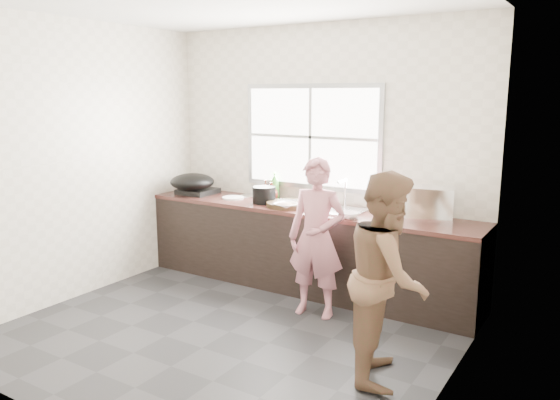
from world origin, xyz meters
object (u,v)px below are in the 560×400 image
Objects in this scene: bowl_held at (350,214)px; pot_lid_left at (204,191)px; black_pot at (264,195)px; bottle_brown_short at (271,192)px; dish_rack at (430,204)px; bowl_mince at (286,206)px; plate_food at (233,198)px; cutting_board at (288,204)px; bottle_brown_tall at (266,189)px; pot_lid_right at (251,196)px; bowl_crabs at (390,213)px; bottle_green at (274,185)px; glass_jar at (261,192)px; burner at (198,191)px; woman at (317,243)px; person_side at (388,276)px; wok at (192,182)px.

bowl_held is 0.88× the size of pot_lid_left.
black_pot is (-1.07, 0.16, 0.05)m from bowl_held.
dish_rack is at bearing -1.98° from bottle_brown_short.
bowl_mince reaches higher than plate_food.
dish_rack reaches higher than pot_lid_left.
bottle_brown_tall is at bearing 148.75° from cutting_board.
black_pot is at bearing -35.68° from pot_lid_right.
bowl_crabs is at bearing -5.09° from pot_lid_right.
bottle_green is at bearing 99.88° from black_pot.
glass_jar reaches higher than bowl_crabs.
burner is (-0.94, -0.11, -0.06)m from bottle_brown_short.
cutting_board is 1.17× the size of burner.
black_pot is 0.99× the size of pot_lid_left.
bottle_green reaches higher than bowl_mince.
pot_lid_right is (0.62, 0.07, -0.00)m from pot_lid_left.
bottle_green is at bearing 4.64° from pot_lid_right.
bottle_brown_tall is at bearing 160.41° from bowl_held.
woman is 1.19m from person_side.
burner is at bearing 174.13° from bowl_held.
plate_food is 0.24m from pot_lid_right.
bottle_brown_short is 0.25m from glass_jar.
dish_rack is 1.80× the size of pot_lid_right.
bowl_mince is at bearing 178.77° from dish_rack.
bowl_crabs reaches higher than burner.
bottle_brown_tall reaches higher than glass_jar.
bottle_brown_tall is at bearing 120.95° from black_pot.
bottle_brown_tall is at bearing 180.00° from bottle_green.
glass_jar reaches higher than bowl_mince.
bowl_crabs reaches higher than bowl_mince.
person_side is at bearing -43.89° from woman.
glass_jar is (-2.09, 1.49, 0.17)m from person_side.
bottle_brown_tall is 1.91m from dish_rack.
woman reaches higher than bowl_crabs.
woman is at bearing -34.45° from glass_jar.
bowl_held is at bearing 18.82° from person_side.
bottle_green reaches higher than cutting_board.
bowl_mince is 0.46m from bottle_brown_short.
burner is (-0.95, 0.05, -0.06)m from black_pot.
person_side reaches higher than woman.
bowl_crabs is 0.43× the size of wok.
person_side is 5.07× the size of bottle_green.
cutting_board reaches higher than plate_food.
bottle_brown_tall is at bearing 142.02° from bottle_brown_short.
person_side is 3.31× the size of cutting_board.
plate_food reaches higher than pot_lid_right.
dish_rack reaches higher than cutting_board.
glass_jar reaches higher than pot_lid_left.
black_pot is (-0.30, 0.01, 0.07)m from cutting_board.
person_side is 6.31× the size of pot_lid_right.
woman reaches higher than bowl_held.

